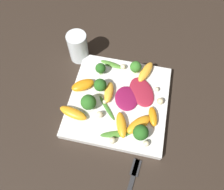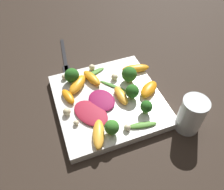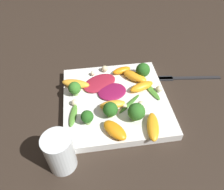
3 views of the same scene
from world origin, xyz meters
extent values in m
plane|color=#2D231C|center=(0.00, 0.00, 0.00)|extent=(2.40, 2.40, 0.00)
cube|color=white|center=(0.00, 0.00, 0.01)|extent=(0.27, 0.27, 0.02)
cylinder|color=white|center=(0.16, -0.14, 0.05)|extent=(0.06, 0.06, 0.10)
cube|color=#262628|center=(-0.07, 0.24, 0.00)|extent=(0.03, 0.19, 0.01)
cube|color=#262628|center=(-0.08, 0.17, 0.00)|extent=(0.03, 0.04, 0.01)
ellipsoid|color=maroon|center=(-0.02, -0.01, 0.03)|extent=(0.08, 0.09, 0.01)
ellipsoid|color=maroon|center=(-0.06, -0.04, 0.03)|extent=(0.10, 0.12, 0.01)
ellipsoid|color=orange|center=(-0.02, 0.08, 0.03)|extent=(0.05, 0.08, 0.02)
ellipsoid|color=#FCAD33|center=(0.03, -0.01, 0.03)|extent=(0.03, 0.07, 0.02)
ellipsoid|color=orange|center=(0.11, -0.02, 0.03)|extent=(0.07, 0.07, 0.02)
ellipsoid|color=orange|center=(-0.10, 0.03, 0.03)|extent=(0.04, 0.06, 0.02)
ellipsoid|color=orange|center=(0.11, 0.07, 0.03)|extent=(0.08, 0.04, 0.02)
ellipsoid|color=orange|center=(-0.07, 0.07, 0.03)|extent=(0.07, 0.08, 0.02)
ellipsoid|color=#FCAD33|center=(-0.06, -0.10, 0.03)|extent=(0.05, 0.08, 0.02)
cylinder|color=#84AD5B|center=(0.07, -0.08, 0.03)|extent=(0.01, 0.01, 0.01)
sphere|color=#26601E|center=(0.07, -0.08, 0.05)|extent=(0.03, 0.03, 0.03)
cylinder|color=#7A9E51|center=(0.06, -0.02, 0.03)|extent=(0.01, 0.01, 0.01)
sphere|color=#26601E|center=(0.06, -0.02, 0.05)|extent=(0.04, 0.04, 0.04)
cylinder|color=#7A9E51|center=(0.07, 0.04, 0.03)|extent=(0.02, 0.02, 0.02)
sphere|color=#2D6B23|center=(0.07, 0.04, 0.05)|extent=(0.04, 0.04, 0.04)
cylinder|color=#7A9E51|center=(-0.07, 0.09, 0.03)|extent=(0.01, 0.01, 0.01)
sphere|color=#26601E|center=(-0.07, 0.09, 0.05)|extent=(0.04, 0.04, 0.04)
cylinder|color=#84AD5B|center=(-0.03, -0.10, 0.03)|extent=(0.01, 0.01, 0.01)
sphere|color=#387A28|center=(-0.03, -0.10, 0.05)|extent=(0.03, 0.03, 0.03)
ellipsoid|color=#3D7528|center=(0.03, 0.03, 0.02)|extent=(0.06, 0.07, 0.00)
ellipsoid|color=#518E33|center=(0.05, -0.11, 0.03)|extent=(0.07, 0.03, 0.01)
ellipsoid|color=#47842D|center=(-0.01, 0.10, 0.03)|extent=(0.08, 0.04, 0.01)
sphere|color=beige|center=(-0.01, 0.12, 0.03)|extent=(0.02, 0.02, 0.02)
sphere|color=beige|center=(-0.09, 0.11, 0.03)|extent=(0.02, 0.02, 0.02)
sphere|color=beige|center=(-0.03, 0.10, 0.03)|extent=(0.01, 0.01, 0.01)
sphere|color=beige|center=(-0.10, -0.05, 0.03)|extent=(0.01, 0.01, 0.01)
sphere|color=beige|center=(0.01, -0.11, 0.03)|extent=(0.02, 0.02, 0.02)
sphere|color=beige|center=(-0.11, -0.01, 0.03)|extent=(0.02, 0.02, 0.02)
sphere|color=beige|center=(0.04, 0.06, 0.03)|extent=(0.02, 0.02, 0.02)
sphere|color=beige|center=(0.04, 0.02, 0.03)|extent=(0.01, 0.01, 0.01)
camera|label=1|loc=(-0.04, 0.27, 0.57)|focal=35.00mm
camera|label=2|loc=(-0.12, -0.36, 0.46)|focal=35.00mm
camera|label=3|loc=(0.39, -0.07, 0.45)|focal=35.00mm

